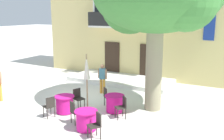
{
  "coord_description": "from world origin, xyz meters",
  "views": [
    {
      "loc": [
        7.51,
        -10.77,
        4.3
      ],
      "look_at": [
        1.2,
        1.22,
        1.3
      ],
      "focal_mm": 42.17,
      "sensor_mm": 36.0,
      "label": 1
    }
  ],
  "objects_px": {
    "cafe_chair_near_tree_0": "(50,105)",
    "cafe_chair_middle_0": "(75,111)",
    "cafe_table_middle": "(86,120)",
    "pedestrian_near_entrance": "(102,77)",
    "cafe_table_near_tree": "(65,104)",
    "cafe_chair_front_1": "(107,96)",
    "cafe_table_front": "(115,103)",
    "cafe_umbrella": "(87,74)",
    "cafe_chair_near_tree_1": "(78,97)",
    "cafe_chair_middle_1": "(96,124)",
    "cafe_chair_front_0": "(122,106)"
  },
  "relations": [
    {
      "from": "cafe_chair_near_tree_0",
      "to": "cafe_chair_middle_0",
      "type": "height_order",
      "value": "same"
    },
    {
      "from": "cafe_table_middle",
      "to": "pedestrian_near_entrance",
      "type": "distance_m",
      "value": 4.58
    },
    {
      "from": "cafe_table_near_tree",
      "to": "cafe_chair_near_tree_0",
      "type": "distance_m",
      "value": 0.77
    },
    {
      "from": "cafe_chair_front_1",
      "to": "cafe_table_middle",
      "type": "bearing_deg",
      "value": -78.75
    },
    {
      "from": "cafe_table_near_tree",
      "to": "cafe_chair_middle_0",
      "type": "xyz_separation_m",
      "value": [
        1.08,
        -0.73,
        0.14
      ]
    },
    {
      "from": "cafe_table_front",
      "to": "cafe_umbrella",
      "type": "xyz_separation_m",
      "value": [
        -1.15,
        -0.4,
        1.27
      ]
    },
    {
      "from": "cafe_umbrella",
      "to": "pedestrian_near_entrance",
      "type": "distance_m",
      "value": 2.71
    },
    {
      "from": "cafe_chair_near_tree_0",
      "to": "cafe_chair_near_tree_1",
      "type": "relative_size",
      "value": 1.0
    },
    {
      "from": "cafe_table_middle",
      "to": "cafe_chair_middle_0",
      "type": "xyz_separation_m",
      "value": [
        -0.7,
        0.28,
        0.14
      ]
    },
    {
      "from": "cafe_chair_middle_1",
      "to": "cafe_umbrella",
      "type": "xyz_separation_m",
      "value": [
        -1.71,
        2.08,
        1.14
      ]
    },
    {
      "from": "cafe_table_middle",
      "to": "cafe_table_front",
      "type": "bearing_deg",
      "value": 87.37
    },
    {
      "from": "cafe_chair_middle_1",
      "to": "cafe_table_front",
      "type": "relative_size",
      "value": 1.05
    },
    {
      "from": "cafe_chair_front_0",
      "to": "cafe_umbrella",
      "type": "bearing_deg",
      "value": 177.85
    },
    {
      "from": "cafe_chair_near_tree_0",
      "to": "cafe_chair_near_tree_1",
      "type": "bearing_deg",
      "value": 73.92
    },
    {
      "from": "cafe_table_middle",
      "to": "cafe_umbrella",
      "type": "bearing_deg",
      "value": 121.68
    },
    {
      "from": "cafe_table_middle",
      "to": "cafe_chair_near_tree_1",
      "type": "bearing_deg",
      "value": 132.05
    },
    {
      "from": "cafe_chair_near_tree_0",
      "to": "cafe_chair_near_tree_1",
      "type": "height_order",
      "value": "same"
    },
    {
      "from": "cafe_chair_near_tree_1",
      "to": "cafe_chair_front_0",
      "type": "bearing_deg",
      "value": -2.51
    },
    {
      "from": "pedestrian_near_entrance",
      "to": "cafe_chair_front_0",
      "type": "bearing_deg",
      "value": -46.98
    },
    {
      "from": "cafe_chair_near_tree_1",
      "to": "cafe_table_middle",
      "type": "xyz_separation_m",
      "value": [
        1.57,
        -1.74,
        -0.14
      ]
    },
    {
      "from": "cafe_chair_middle_1",
      "to": "cafe_umbrella",
      "type": "bearing_deg",
      "value": 129.33
    },
    {
      "from": "cafe_chair_near_tree_0",
      "to": "cafe_table_front",
      "type": "xyz_separation_m",
      "value": [
        2.08,
        1.82,
        -0.14
      ]
    },
    {
      "from": "cafe_table_middle",
      "to": "cafe_chair_near_tree_0",
      "type": "bearing_deg",
      "value": 171.7
    },
    {
      "from": "cafe_table_middle",
      "to": "cafe_chair_front_0",
      "type": "distance_m",
      "value": 1.78
    },
    {
      "from": "cafe_chair_near_tree_0",
      "to": "cafe_table_front",
      "type": "distance_m",
      "value": 2.77
    },
    {
      "from": "cafe_table_front",
      "to": "cafe_chair_front_0",
      "type": "height_order",
      "value": "cafe_chair_front_0"
    },
    {
      "from": "cafe_chair_front_1",
      "to": "cafe_chair_near_tree_0",
      "type": "bearing_deg",
      "value": -123.08
    },
    {
      "from": "cafe_chair_near_tree_1",
      "to": "cafe_chair_front_0",
      "type": "xyz_separation_m",
      "value": [
        2.26,
        -0.1,
        0.0
      ]
    },
    {
      "from": "cafe_table_near_tree",
      "to": "cafe_table_front",
      "type": "height_order",
      "value": "same"
    },
    {
      "from": "cafe_table_front",
      "to": "cafe_chair_front_0",
      "type": "distance_m",
      "value": 0.77
    },
    {
      "from": "cafe_chair_middle_1",
      "to": "cafe_table_middle",
      "type": "bearing_deg",
      "value": 150.05
    },
    {
      "from": "cafe_chair_front_0",
      "to": "cafe_chair_front_1",
      "type": "distance_m",
      "value": 1.51
    },
    {
      "from": "cafe_chair_near_tree_1",
      "to": "cafe_umbrella",
      "type": "height_order",
      "value": "cafe_umbrella"
    },
    {
      "from": "cafe_chair_middle_0",
      "to": "pedestrian_near_entrance",
      "type": "bearing_deg",
      "value": 104.48
    },
    {
      "from": "cafe_umbrella",
      "to": "pedestrian_near_entrance",
      "type": "relative_size",
      "value": 1.6
    },
    {
      "from": "cafe_table_near_tree",
      "to": "cafe_chair_front_1",
      "type": "height_order",
      "value": "cafe_chair_front_1"
    },
    {
      "from": "cafe_table_near_tree",
      "to": "pedestrian_near_entrance",
      "type": "xyz_separation_m",
      "value": [
        0.06,
        3.2,
        0.51
      ]
    },
    {
      "from": "cafe_chair_near_tree_0",
      "to": "pedestrian_near_entrance",
      "type": "bearing_deg",
      "value": 86.08
    },
    {
      "from": "cafe_chair_near_tree_0",
      "to": "pedestrian_near_entrance",
      "type": "xyz_separation_m",
      "value": [
        0.27,
        3.93,
        0.37
      ]
    },
    {
      "from": "cafe_table_near_tree",
      "to": "cafe_chair_middle_1",
      "type": "height_order",
      "value": "cafe_chair_middle_1"
    },
    {
      "from": "cafe_umbrella",
      "to": "cafe_chair_middle_1",
      "type": "bearing_deg",
      "value": -50.67
    },
    {
      "from": "cafe_chair_near_tree_0",
      "to": "cafe_table_near_tree",
      "type": "bearing_deg",
      "value": 73.95
    },
    {
      "from": "cafe_table_middle",
      "to": "cafe_umbrella",
      "type": "relative_size",
      "value": 0.34
    },
    {
      "from": "cafe_chair_near_tree_0",
      "to": "cafe_chair_front_0",
      "type": "height_order",
      "value": "same"
    },
    {
      "from": "cafe_table_near_tree",
      "to": "cafe_chair_middle_0",
      "type": "distance_m",
      "value": 1.31
    },
    {
      "from": "cafe_chair_middle_1",
      "to": "cafe_table_front",
      "type": "bearing_deg",
      "value": 102.62
    },
    {
      "from": "cafe_chair_near_tree_1",
      "to": "cafe_umbrella",
      "type": "relative_size",
      "value": 0.36
    },
    {
      "from": "cafe_table_middle",
      "to": "cafe_chair_middle_0",
      "type": "height_order",
      "value": "cafe_chair_middle_0"
    },
    {
      "from": "cafe_chair_middle_1",
      "to": "cafe_table_near_tree",
      "type": "bearing_deg",
      "value": 150.22
    },
    {
      "from": "cafe_chair_front_0",
      "to": "cafe_table_middle",
      "type": "bearing_deg",
      "value": -112.73
    }
  ]
}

